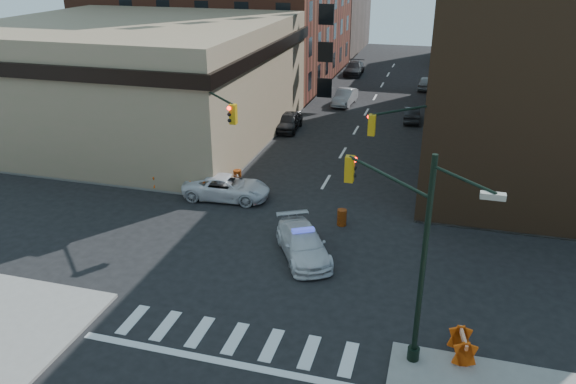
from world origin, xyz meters
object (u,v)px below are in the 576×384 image
Objects in this scene: parked_car_enear at (412,114)px; barricade_se_a at (462,346)px; pickup at (227,187)px; parked_car_wfar at (345,97)px; barricade_nw_a at (200,187)px; police_car at (303,244)px; parked_car_wnear at (289,121)px; pedestrian_b at (179,156)px; barrel_road at (342,217)px; barrel_bank at (237,177)px; pedestrian_a at (201,180)px.

barricade_se_a is (4.21, -31.71, -0.00)m from parked_car_enear.
parked_car_wfar reaches higher than pickup.
parked_car_wfar is 3.75× the size of barricade_nw_a.
pickup reaches higher than police_car.
parked_car_wnear is 1.12× the size of parked_car_enear.
parked_car_wfar is 3.55× the size of barricade_se_a.
parked_car_wfar reaches higher than parked_car_wnear.
parked_car_wnear is 12.11m from pedestrian_b.
pickup is 7.65m from barrel_road.
barricade_nw_a is at bearing -96.36° from parked_car_wfar.
pickup is 2.81× the size of pedestrian_b.
pedestrian_b reaches higher than barrel_bank.
parked_car_wfar reaches higher than barrel_road.
barrel_road is (4.66, -26.10, -0.30)m from parked_car_wfar.
parked_car_wnear is 18.12m from barrel_road.
police_car is at bearing -136.13° from pickup.
pedestrian_a reaches higher than barricade_nw_a.
pedestrian_a reaches higher than pickup.
pickup is 5.69× the size of barrel_bank.
barrel_road is at bearing -67.29° from parked_car_wnear.
parked_car_wnear reaches higher than police_car.
barrel_road is (7.66, -16.42, -0.28)m from parked_car_wnear.
police_car is 5.31× the size of barrel_road.
pedestrian_b is at bearing 45.45° from parked_car_enear.
parked_car_wnear reaches higher than barrel_bank.
pedestrian_a reaches higher than police_car.
police_car is at bearing 79.04° from parked_car_enear.
parked_car_enear is at bearing -2.46° from barricade_se_a.
pickup is 5.67× the size of barrel_road.
barricade_se_a reaches higher than barricade_nw_a.
pickup is (-6.24, 5.62, 0.02)m from police_car.
barrel_road is at bearing 80.85° from parked_car_enear.
pickup is at bearing -92.38° from parked_car_wfar.
parked_car_wfar is at bearing 100.13° from barrel_road.
barricade_nw_a reaches higher than barrel_road.
pedestrian_b is at bearing 166.25° from barrel_bank.
parked_car_wnear reaches higher than parked_car_enear.
pedestrian_a is (-1.75, 0.20, 0.21)m from pickup.
police_car reaches higher than barricade_nw_a.
barricade_nw_a is at bearing 43.71° from barricade_se_a.
pedestrian_a reaches higher than parked_car_wfar.
police_car is 26.04m from parked_car_enear.
parked_car_wfar is at bearing 57.41° from pedestrian_b.
barricade_se_a is (11.00, -35.91, -0.12)m from parked_car_wfar.
pedestrian_a is 0.85× the size of pedestrian_b.
police_car is 3.11× the size of pedestrian_a.
barrel_road is at bearing 0.04° from barricade_nw_a.
parked_car_enear is (6.79, -4.20, -0.12)m from parked_car_wfar.
pedestrian_b is (-4.87, 3.55, 0.35)m from pickup.
parked_car_wfar is 2.47× the size of pedestrian_b.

